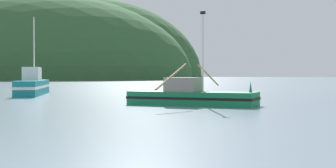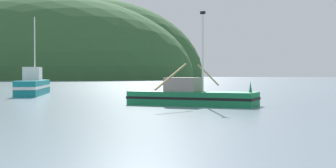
% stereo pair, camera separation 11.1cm
% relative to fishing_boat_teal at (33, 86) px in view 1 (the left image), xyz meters
% --- Properties ---
extents(hill_mid_right, '(113.03, 90.42, 76.64)m').
position_rel_fishing_boat_teal_xyz_m(hill_mid_right, '(-74.12, 170.64, -0.91)').
color(hill_mid_right, '#2D562D').
rests_on(hill_mid_right, ground).
extents(hill_far_right, '(122.08, 97.66, 65.94)m').
position_rel_fishing_boat_teal_xyz_m(hill_far_right, '(-73.42, 126.28, -0.91)').
color(hill_far_right, '#2D562D').
rests_on(hill_far_right, ground).
extents(hill_far_center, '(123.69, 98.95, 51.66)m').
position_rel_fishing_boat_teal_xyz_m(hill_far_center, '(-113.88, 213.07, -0.91)').
color(hill_far_center, '#47703D').
rests_on(hill_far_center, ground).
extents(fishing_boat_teal, '(6.46, 11.52, 7.88)m').
position_rel_fishing_boat_teal_xyz_m(fishing_boat_teal, '(0.00, 0.00, 0.00)').
color(fishing_boat_teal, '#147F84').
rests_on(fishing_boat_teal, ground).
extents(fishing_boat_green, '(8.86, 11.71, 6.21)m').
position_rel_fishing_boat_teal_xyz_m(fishing_boat_green, '(18.64, -11.26, -0.28)').
color(fishing_boat_green, '#197A47').
rests_on(fishing_boat_green, ground).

